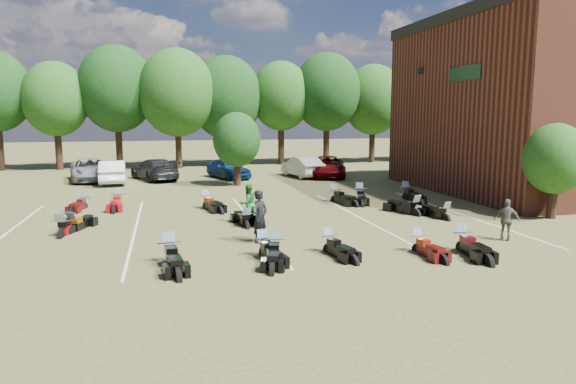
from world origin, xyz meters
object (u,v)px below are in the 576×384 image
object	(u,v)px
car_4	(228,168)
person_black	(260,217)
motorcycle_3	(329,252)
person_grey	(507,220)
motorcycle_14	(84,208)
person_green	(248,203)
motorcycle_7	(62,237)

from	to	relation	value
car_4	person_black	world-z (taller)	person_black
car_4	motorcycle_3	world-z (taller)	car_4
motorcycle_3	person_grey	bearing A→B (deg)	-11.77
person_grey	motorcycle_14	world-z (taller)	person_grey
person_black	person_green	size ratio (longest dim) A/B	1.14
person_green	motorcycle_7	distance (m)	7.62
motorcycle_14	person_grey	bearing A→B (deg)	-18.86
motorcycle_3	motorcycle_7	world-z (taller)	motorcycle_7
motorcycle_14	motorcycle_7	bearing A→B (deg)	-74.64
motorcycle_3	motorcycle_7	bearing A→B (deg)	141.83
person_black	motorcycle_14	size ratio (longest dim) A/B	0.94
car_4	motorcycle_7	bearing A→B (deg)	-137.98
motorcycle_7	person_black	bearing A→B (deg)	167.07
person_green	motorcycle_7	world-z (taller)	person_green
person_green	person_grey	world-z (taller)	person_green
person_green	motorcycle_3	bearing A→B (deg)	84.46
person_grey	car_4	bearing A→B (deg)	-28.59
car_4	person_green	size ratio (longest dim) A/B	2.62
person_grey	motorcycle_7	xyz separation A→B (m)	(-16.48, 4.48, -0.80)
person_green	motorcycle_7	xyz separation A→B (m)	(-7.50, -1.05, -0.86)
car_4	person_green	world-z (taller)	person_green
person_green	motorcycle_3	distance (m)	5.98
car_4	motorcycle_7	size ratio (longest dim) A/B	1.90
person_black	person_grey	bearing A→B (deg)	-54.73
person_black	motorcycle_7	distance (m)	7.88
person_grey	motorcycle_3	bearing A→B (deg)	42.14
person_black	person_green	world-z (taller)	person_black
person_black	motorcycle_3	bearing A→B (deg)	-86.94
person_grey	motorcycle_14	distance (m)	19.88
person_green	motorcycle_3	xyz separation A→B (m)	(1.93, -5.60, -0.86)
person_black	person_green	xyz separation A→B (m)	(0.12, 3.63, -0.12)
car_4	person_grey	size ratio (longest dim) A/B	2.83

